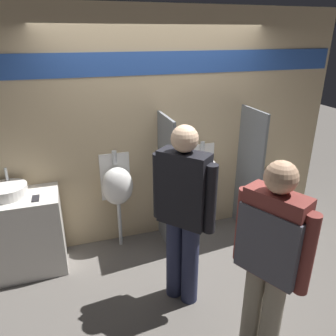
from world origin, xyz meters
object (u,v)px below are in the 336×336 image
at_px(urinal_near_counter, 117,186).
at_px(cell_phone, 36,198).
at_px(urinal_far, 204,174).
at_px(person_with_lanyard, 183,211).
at_px(person_in_vest, 270,254).
at_px(sink_basin, 7,191).
at_px(toilet, 282,205).

bearing_deg(urinal_near_counter, cell_phone, -164.33).
bearing_deg(urinal_far, person_with_lanyard, -122.56).
relative_size(cell_phone, person_in_vest, 0.08).
bearing_deg(person_with_lanyard, urinal_far, -73.67).
relative_size(urinal_far, person_with_lanyard, 0.68).
bearing_deg(person_in_vest, urinal_far, -35.34).
height_order(sink_basin, cell_phone, sink_basin).
xyz_separation_m(cell_phone, urinal_near_counter, (0.86, 0.24, -0.10)).
relative_size(urinal_near_counter, person_with_lanyard, 0.68).
bearing_deg(person_in_vest, sink_basin, 21.67).
bearing_deg(toilet, person_in_vest, -130.44).
bearing_deg(toilet, person_with_lanyard, -153.92).
height_order(cell_phone, urinal_near_counter, urinal_near_counter).
distance_m(cell_phone, person_with_lanyard, 1.51).
xyz_separation_m(toilet, person_with_lanyard, (-1.76, -0.86, 0.69)).
height_order(toilet, person_with_lanyard, person_with_lanyard).
xyz_separation_m(toilet, person_in_vest, (-1.39, -1.64, 0.70)).
bearing_deg(sink_basin, person_with_lanyard, -32.27).
bearing_deg(urinal_far, toilet, -10.11).
bearing_deg(person_with_lanyard, person_in_vest, 163.88).
distance_m(sink_basin, cell_phone, 0.32).
distance_m(urinal_far, person_with_lanyard, 1.26).
bearing_deg(toilet, sink_basin, 178.06).
bearing_deg(urinal_near_counter, sink_basin, -175.84).
height_order(urinal_near_counter, toilet, urinal_near_counter).
relative_size(sink_basin, toilet, 0.48).
height_order(sink_basin, toilet, sink_basin).
distance_m(cell_phone, person_in_vest, 2.28).
xyz_separation_m(sink_basin, person_in_vest, (1.90, -1.75, 0.04)).
relative_size(sink_basin, cell_phone, 2.81).
height_order(cell_phone, toilet, cell_phone).
xyz_separation_m(sink_basin, urinal_near_counter, (1.13, 0.08, -0.15)).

